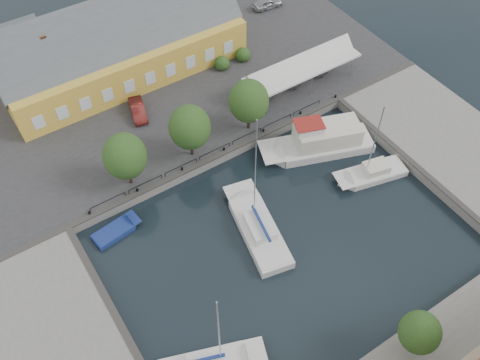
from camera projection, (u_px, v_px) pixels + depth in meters
The scene contains 13 objects.
ground at pixel (275, 231), 50.57m from camera, with size 140.00×140.00×0.00m, color black.
north_quay at pixel (161, 92), 62.45m from camera, with size 56.00×26.00×1.00m, color #2D2D30.
east_quay at pixel (454, 147), 56.77m from camera, with size 12.00×24.00×1.00m, color slate.
quay_edge_fittings at pixel (247, 191), 52.29m from camera, with size 56.00×24.72×0.40m.
warehouse at pixel (115, 48), 61.37m from camera, with size 28.56×14.00×9.55m.
tent_canopy at pixel (303, 67), 60.33m from camera, with size 14.00×4.00×2.83m.
quay_trees at pixel (190, 127), 52.51m from camera, with size 18.20×4.20×6.30m.
car_silver at pixel (268, 3), 72.09m from camera, with size 1.67×4.15×1.42m, color #A2A5AA.
car_red at pixel (138, 110), 58.74m from camera, with size 1.46×4.20×1.38m, color #531413.
center_sailboat at pixel (258, 229), 50.27m from camera, with size 5.18×10.86×14.22m.
trawler at pixel (321, 143), 56.52m from camera, with size 12.55×7.47×5.00m.
east_boat_b at pixel (372, 174), 54.70m from camera, with size 7.89×4.16×10.49m.
launch_nw at pixel (116, 232), 50.41m from camera, with size 4.90×2.47×0.88m.
Camera 1 is at (-18.30, -22.06, 42.07)m, focal length 40.00 mm.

